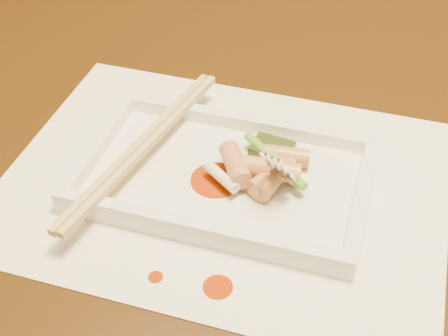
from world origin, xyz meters
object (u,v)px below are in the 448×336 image
(placemat, at_px, (224,183))
(table, at_px, (331,203))
(chopstick_a, at_px, (139,145))
(fork, at_px, (311,113))
(plate_base, at_px, (224,179))

(placemat, bearing_deg, table, 49.07)
(chopstick_a, xyz_separation_m, fork, (0.15, 0.02, 0.06))
(plate_base, bearing_deg, placemat, -90.00)
(table, bearing_deg, chopstick_a, -148.51)
(table, distance_m, placemat, 0.17)
(plate_base, bearing_deg, table, 49.07)
(placemat, xyz_separation_m, chopstick_a, (-0.08, 0.00, 0.03))
(table, relative_size, placemat, 3.50)
(plate_base, bearing_deg, chopstick_a, -180.00)
(table, xyz_separation_m, plate_base, (-0.09, -0.11, 0.11))
(table, bearing_deg, placemat, -130.93)
(table, height_order, chopstick_a, chopstick_a)
(fork, bearing_deg, chopstick_a, -173.25)
(placemat, height_order, fork, fork)
(placemat, xyz_separation_m, plate_base, (0.00, 0.00, 0.00))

